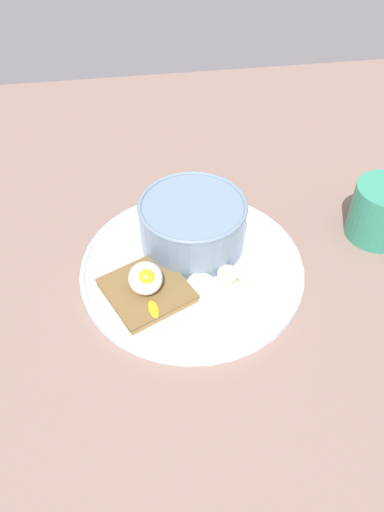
% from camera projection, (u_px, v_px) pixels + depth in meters
% --- Properties ---
extents(ground_plane, '(1.20, 1.20, 0.02)m').
position_uv_depth(ground_plane, '(192.00, 276.00, 0.70)').
color(ground_plane, '#755E53').
rests_on(ground_plane, ground).
extents(plate, '(0.31, 0.31, 0.02)m').
position_uv_depth(plate, '(192.00, 267.00, 0.69)').
color(plate, white).
rests_on(plate, ground_plane).
extents(oatmeal_bowl, '(0.15, 0.15, 0.07)m').
position_uv_depth(oatmeal_bowl, '(193.00, 224.00, 0.69)').
color(oatmeal_bowl, slate).
rests_on(oatmeal_bowl, plate).
extents(toast_slice, '(0.13, 0.13, 0.01)m').
position_uv_depth(toast_slice, '(147.00, 290.00, 0.65)').
color(toast_slice, brown).
rests_on(toast_slice, plate).
extents(poached_egg, '(0.08, 0.04, 0.04)m').
position_uv_depth(poached_egg, '(146.00, 279.00, 0.63)').
color(poached_egg, white).
rests_on(poached_egg, toast_slice).
extents(banana_slice_front, '(0.04, 0.04, 0.01)m').
position_uv_depth(banana_slice_front, '(201.00, 286.00, 0.65)').
color(banana_slice_front, '#F7E8C7').
rests_on(banana_slice_front, plate).
extents(banana_slice_left, '(0.03, 0.03, 0.01)m').
position_uv_depth(banana_slice_left, '(235.00, 295.00, 0.64)').
color(banana_slice_left, beige).
rests_on(banana_slice_left, plate).
extents(banana_slice_back, '(0.04, 0.04, 0.02)m').
position_uv_depth(banana_slice_back, '(244.00, 310.00, 0.62)').
color(banana_slice_back, beige).
rests_on(banana_slice_back, plate).
extents(banana_slice_right, '(0.05, 0.05, 0.02)m').
position_uv_depth(banana_slice_right, '(249.00, 276.00, 0.66)').
color(banana_slice_right, '#F1E7C7').
rests_on(banana_slice_right, plate).
extents(banana_slice_inner, '(0.03, 0.03, 0.02)m').
position_uv_depth(banana_slice_inner, '(227.00, 276.00, 0.66)').
color(banana_slice_inner, beige).
rests_on(banana_slice_inner, plate).
extents(coffee_mug, '(0.12, 0.09, 0.08)m').
position_uv_depth(coffee_mug, '(381.00, 210.00, 0.72)').
color(coffee_mug, '#308566').
rests_on(coffee_mug, ground_plane).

